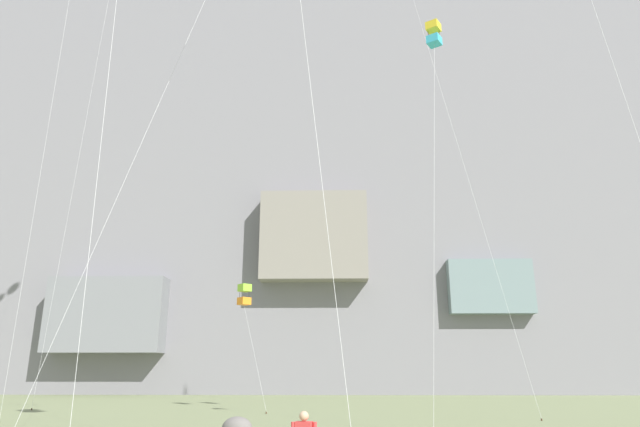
# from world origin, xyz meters

# --- Properties ---
(cliff_face) EXTENTS (180.00, 33.68, 67.84)m
(cliff_face) POSITION_xyz_m (-0.02, 68.82, 33.85)
(cliff_face) COLOR gray
(cliff_face) RESTS_ON ground
(kite_box_high_right) EXTENTS (2.67, 3.90, 8.17)m
(kite_box_high_right) POSITION_xyz_m (-3.99, 31.75, 7.45)
(kite_box_high_right) COLOR #8CCC33
(kite_box_high_right) RESTS_ON ground
(kite_box_far_left) EXTENTS (2.44, 4.88, 20.93)m
(kite_box_far_left) POSITION_xyz_m (7.75, 20.60, 20.16)
(kite_box_far_left) COLOR yellow
(kite_box_far_left) RESTS_ON ground
(kite_banner_far_right) EXTENTS (2.83, 2.40, 29.25)m
(kite_banner_far_right) POSITION_xyz_m (-12.72, 22.60, 24.09)
(kite_banner_far_right) COLOR black
(kite_banner_far_right) RESTS_ON ground
(kite_banner_mid_left) EXTENTS (4.09, 5.74, 21.12)m
(kite_banner_mid_left) POSITION_xyz_m (-5.68, 16.62, 17.78)
(kite_banner_mid_left) COLOR black
(kite_banner_mid_left) RESTS_ON ground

